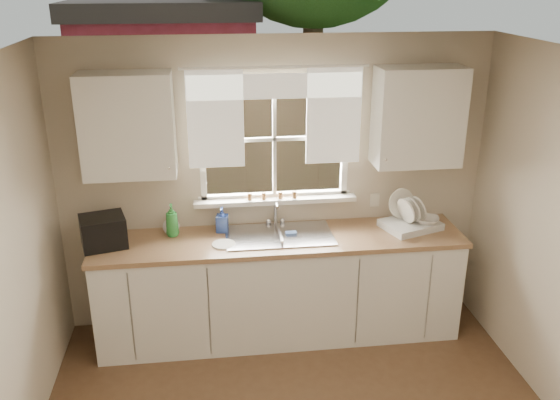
{
  "coord_description": "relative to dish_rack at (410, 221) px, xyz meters",
  "views": [
    {
      "loc": [
        -0.55,
        -2.7,
        2.95
      ],
      "look_at": [
        0.0,
        1.65,
        1.25
      ],
      "focal_mm": 38.0,
      "sensor_mm": 36.0,
      "label": 1
    }
  ],
  "objects": [
    {
      "name": "upper_cabinet_right",
      "position": [
        0.03,
        0.09,
        0.88
      ],
      "size": [
        0.7,
        0.33,
        0.8
      ],
      "primitive_type": "cube",
      "color": "silver",
      "rests_on": "room_walls"
    },
    {
      "name": "window",
      "position": [
        -1.12,
        0.27,
        0.51
      ],
      "size": [
        1.38,
        0.16,
        1.06
      ],
      "color": "white",
      "rests_on": "room_walls"
    },
    {
      "name": "bowl",
      "position": [
        0.13,
        -0.05,
        0.02
      ],
      "size": [
        0.26,
        0.26,
        0.05
      ],
      "primitive_type": "imported",
      "rotation": [
        0.0,
        0.0,
        -0.4
      ],
      "color": "white",
      "rests_on": "dish_rack"
    },
    {
      "name": "soap_bottle_b",
      "position": [
        -1.58,
        0.12,
        0.04
      ],
      "size": [
        0.11,
        0.11,
        0.21
      ],
      "primitive_type": "imported",
      "rotation": [
        0.0,
        0.0,
        -0.16
      ],
      "color": "#2D4BAB",
      "rests_on": "countertop"
    },
    {
      "name": "sill_jars",
      "position": [
        -1.15,
        0.2,
        0.21
      ],
      "size": [
        0.42,
        0.04,
        0.06
      ],
      "color": "brown",
      "rests_on": "window"
    },
    {
      "name": "cup",
      "position": [
        -2.52,
        -0.08,
        -0.02
      ],
      "size": [
        0.14,
        0.14,
        0.09
      ],
      "primitive_type": "imported",
      "rotation": [
        0.0,
        0.0,
        -0.22
      ],
      "color": "silver",
      "rests_on": "countertop"
    },
    {
      "name": "upper_cabinet_left",
      "position": [
        -2.27,
        0.09,
        0.88
      ],
      "size": [
        0.7,
        0.33,
        0.8
      ],
      "primitive_type": "cube",
      "color": "silver",
      "rests_on": "room_walls"
    },
    {
      "name": "black_appliance",
      "position": [
        -2.52,
        -0.03,
        0.06
      ],
      "size": [
        0.4,
        0.37,
        0.25
      ],
      "primitive_type": "cube",
      "rotation": [
        0.0,
        0.0,
        0.26
      ],
      "color": "black",
      "rests_on": "countertop"
    },
    {
      "name": "dish_rack",
      "position": [
        0.0,
        0.0,
        0.0
      ],
      "size": [
        0.54,
        0.47,
        0.31
      ],
      "color": "silver",
      "rests_on": "countertop"
    },
    {
      "name": "soap_bottle_c",
      "position": [
        -2.01,
        0.14,
        0.02
      ],
      "size": [
        0.17,
        0.17,
        0.18
      ],
      "primitive_type": "imported",
      "rotation": [
        0.0,
        0.0,
        -0.23
      ],
      "color": "beige",
      "rests_on": "countertop"
    },
    {
      "name": "room_walls",
      "position": [
        -1.12,
        -1.8,
        0.26
      ],
      "size": [
        3.62,
        4.02,
        2.5
      ],
      "color": "beige",
      "rests_on": "ground"
    },
    {
      "name": "curtains",
      "position": [
        -1.12,
        0.21,
        0.96
      ],
      "size": [
        1.5,
        0.03,
        0.81
      ],
      "color": "white",
      "rests_on": "room_walls"
    },
    {
      "name": "base_cabinets",
      "position": [
        -1.12,
        -0.06,
        -0.54
      ],
      "size": [
        3.0,
        0.62,
        0.87
      ],
      "primitive_type": "cube",
      "color": "silver",
      "rests_on": "ground"
    },
    {
      "name": "ceiling",
      "position": [
        -1.12,
        -1.74,
        1.53
      ],
      "size": [
        3.6,
        4.0,
        0.02
      ],
      "primitive_type": "cube",
      "color": "silver",
      "rests_on": "room_walls"
    },
    {
      "name": "countertop",
      "position": [
        -1.12,
        -0.06,
        -0.08
      ],
      "size": [
        3.04,
        0.65,
        0.04
      ],
      "primitive_type": "cube",
      "color": "#956E4A",
      "rests_on": "base_cabinets"
    },
    {
      "name": "sink",
      "position": [
        -1.12,
        -0.02,
        -0.14
      ],
      "size": [
        0.88,
        0.52,
        0.4
      ],
      "color": "#B7B7BC",
      "rests_on": "countertop"
    },
    {
      "name": "saucer",
      "position": [
        -1.58,
        -0.14,
        -0.06
      ],
      "size": [
        0.19,
        0.19,
        0.01
      ],
      "primitive_type": "cylinder",
      "color": "white",
      "rests_on": "countertop"
    },
    {
      "name": "soap_bottle_a",
      "position": [
        -1.99,
        0.09,
        0.07
      ],
      "size": [
        0.11,
        0.11,
        0.28
      ],
      "primitive_type": "imported",
      "rotation": [
        0.0,
        0.0,
        0.05
      ],
      "color": "green",
      "rests_on": "countertop"
    },
    {
      "name": "wall_outlet",
      "position": [
        -0.24,
        0.25,
        0.11
      ],
      "size": [
        0.08,
        0.01,
        0.12
      ],
      "primitive_type": "cube",
      "color": "beige",
      "rests_on": "room_walls"
    }
  ]
}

